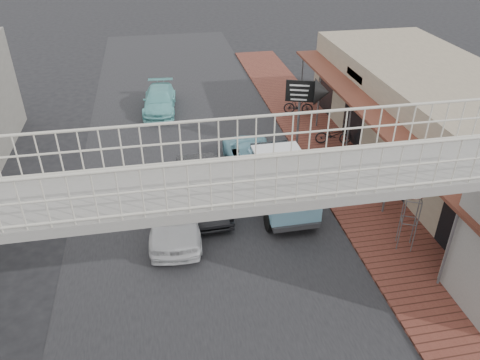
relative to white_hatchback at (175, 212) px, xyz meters
name	(u,v)px	position (x,y,z in m)	size (l,w,h in m)	color
ground	(210,251)	(1.06, -1.46, -0.77)	(120.00, 120.00, 0.00)	black
road_strip	(210,251)	(1.06, -1.46, -0.77)	(10.00, 60.00, 0.01)	black
sidewalk	(353,186)	(7.56, 1.54, -0.72)	(3.00, 40.00, 0.10)	brown
shophouse_row	(446,126)	(12.03, 2.54, 1.24)	(7.20, 18.00, 4.00)	gray
footbridge	(227,255)	(1.06, -5.46, 2.40)	(16.40, 2.40, 6.34)	gray
white_hatchback	(175,212)	(0.00, 0.00, 0.00)	(1.82, 4.53, 1.54)	white
dark_sedan	(203,188)	(1.19, 1.51, -0.01)	(1.61, 4.61, 1.52)	black
angkot_curb	(250,155)	(3.60, 4.03, -0.15)	(2.06, 4.47, 1.24)	#6FAFC2
angkot_far	(159,100)	(-0.12, 11.42, -0.15)	(1.74, 4.29, 1.24)	#74C9CA
angkot_van	(283,178)	(4.21, 0.73, 0.55)	(2.00, 4.26, 2.08)	black
motorcycle_near	(334,135)	(8.10, 5.43, -0.20)	(0.62, 1.78, 0.94)	black
motorcycle_far	(298,106)	(7.45, 9.26, -0.18)	(0.46, 1.63, 0.98)	black
street_clock	(415,193)	(7.75, -2.55, 1.54)	(0.69, 0.67, 2.66)	#59595B
arrow_sign	(319,93)	(7.06, 5.20, 2.12)	(2.09, 1.40, 3.46)	#59595B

